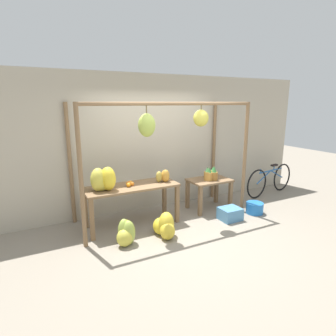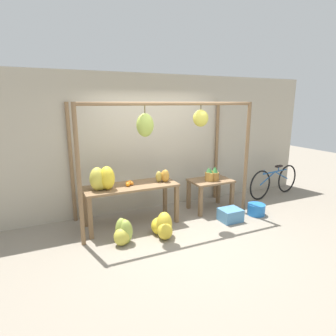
% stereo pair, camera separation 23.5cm
% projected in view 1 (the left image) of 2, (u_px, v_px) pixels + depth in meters
% --- Properties ---
extents(ground_plane, '(20.00, 20.00, 0.00)m').
position_uv_depth(ground_plane, '(185.00, 235.00, 4.85)').
color(ground_plane, gray).
extents(shop_wall_back, '(8.00, 0.08, 2.80)m').
position_uv_depth(shop_wall_back, '(149.00, 143.00, 5.85)').
color(shop_wall_back, '#B2A893').
rests_on(shop_wall_back, ground_plane).
extents(stall_awning, '(3.29, 1.20, 2.25)m').
position_uv_depth(stall_awning, '(167.00, 138.00, 5.00)').
color(stall_awning, brown).
rests_on(stall_awning, ground_plane).
extents(display_table_main, '(1.70, 0.64, 0.76)m').
position_uv_depth(display_table_main, '(132.00, 192.00, 5.11)').
color(display_table_main, brown).
rests_on(display_table_main, ground_plane).
extents(display_table_side, '(0.86, 0.59, 0.66)m').
position_uv_depth(display_table_side, '(209.00, 186.00, 5.94)').
color(display_table_side, brown).
rests_on(display_table_side, ground_plane).
extents(banana_pile_on_table, '(0.49, 0.42, 0.41)m').
position_uv_depth(banana_pile_on_table, '(102.00, 180.00, 4.77)').
color(banana_pile_on_table, yellow).
rests_on(banana_pile_on_table, display_table_main).
extents(orange_pile, '(0.16, 0.17, 0.09)m').
position_uv_depth(orange_pile, '(130.00, 184.00, 5.07)').
color(orange_pile, orange).
rests_on(orange_pile, display_table_main).
extents(pineapple_cluster, '(0.28, 0.20, 0.29)m').
position_uv_depth(pineapple_cluster, '(211.00, 175.00, 5.82)').
color(pineapple_cluster, '#B27F38').
rests_on(pineapple_cluster, display_table_side).
extents(banana_pile_ground_left, '(0.36, 0.37, 0.43)m').
position_uv_depth(banana_pile_ground_left, '(127.00, 233.00, 4.50)').
color(banana_pile_ground_left, '#9EB247').
rests_on(banana_pile_ground_left, ground_plane).
extents(banana_pile_ground_right, '(0.40, 0.55, 0.43)m').
position_uv_depth(banana_pile_ground_right, '(165.00, 227.00, 4.77)').
color(banana_pile_ground_right, gold).
rests_on(banana_pile_ground_right, ground_plane).
extents(fruit_crate_white, '(0.40, 0.34, 0.24)m').
position_uv_depth(fruit_crate_white, '(230.00, 214.00, 5.46)').
color(fruit_crate_white, '#4C84B2').
rests_on(fruit_crate_white, ground_plane).
extents(blue_bucket, '(0.35, 0.35, 0.22)m').
position_uv_depth(blue_bucket, '(255.00, 208.00, 5.79)').
color(blue_bucket, blue).
rests_on(blue_bucket, ground_plane).
extents(parked_bicycle, '(1.73, 0.31, 0.74)m').
position_uv_depth(parked_bicycle, '(270.00, 180.00, 6.93)').
color(parked_bicycle, black).
rests_on(parked_bicycle, ground_plane).
extents(papaya_pile, '(0.29, 0.23, 0.24)m').
position_uv_depth(papaya_pile, '(164.00, 176.00, 5.31)').
color(papaya_pile, gold).
rests_on(papaya_pile, display_table_main).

